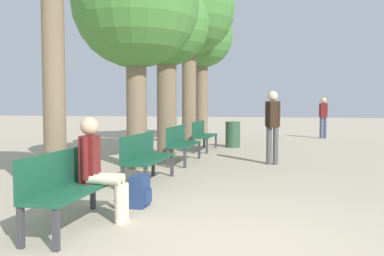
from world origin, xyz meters
TOP-DOWN VIEW (x-y plane):
  - ground_plane at (0.00, 0.00)m, footprint 80.00×80.00m
  - bench_row_0 at (-1.87, 0.13)m, footprint 0.48×1.75m
  - bench_row_1 at (-1.87, 2.92)m, footprint 0.48×1.75m
  - bench_row_2 at (-1.87, 5.70)m, footprint 0.48×1.75m
  - bench_row_3 at (-1.87, 8.49)m, footprint 0.48×1.75m
  - tree_row_1 at (-2.64, 4.67)m, footprint 2.82×2.82m
  - tree_row_2 at (-2.64, 7.18)m, footprint 2.41×2.41m
  - tree_row_3 at (-2.64, 10.05)m, footprint 3.16×3.16m
  - tree_row_4 at (-2.64, 12.42)m, footprint 2.46×2.46m
  - person_seated at (-1.63, 0.42)m, footprint 0.59×0.34m
  - backpack at (-1.37, 1.21)m, footprint 0.25×0.35m
  - pedestrian_near at (0.34, 5.87)m, footprint 0.36×0.30m
  - pedestrian_mid at (2.18, 13.99)m, footprint 0.34×0.23m
  - trash_bin at (-1.06, 9.62)m, footprint 0.49×0.49m

SIDE VIEW (x-z plane):
  - ground_plane at x=0.00m, z-range 0.00..0.00m
  - backpack at x=-1.37m, z-range 0.00..0.44m
  - trash_bin at x=-1.06m, z-range 0.00..0.85m
  - bench_row_0 at x=-1.87m, z-range 0.08..0.98m
  - bench_row_1 at x=-1.87m, z-range 0.08..0.98m
  - bench_row_2 at x=-1.87m, z-range 0.08..0.98m
  - bench_row_3 at x=-1.87m, z-range 0.08..0.98m
  - person_seated at x=-1.63m, z-range 0.05..1.34m
  - pedestrian_mid at x=2.18m, z-range 0.12..1.82m
  - pedestrian_near at x=0.34m, z-range 0.13..1.89m
  - tree_row_2 at x=-2.64m, z-range 1.11..6.03m
  - tree_row_1 at x=-2.64m, z-range 1.07..6.15m
  - tree_row_4 at x=-2.64m, z-range 1.33..6.67m
  - tree_row_3 at x=-2.64m, z-range 1.48..7.76m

